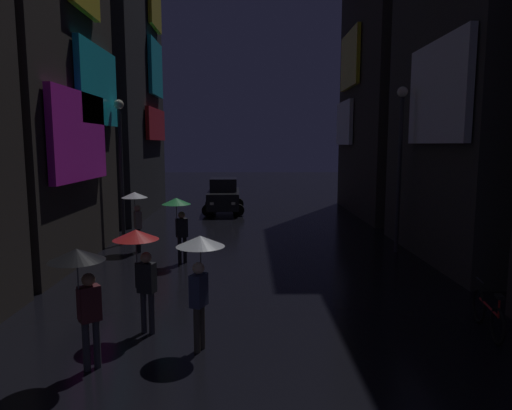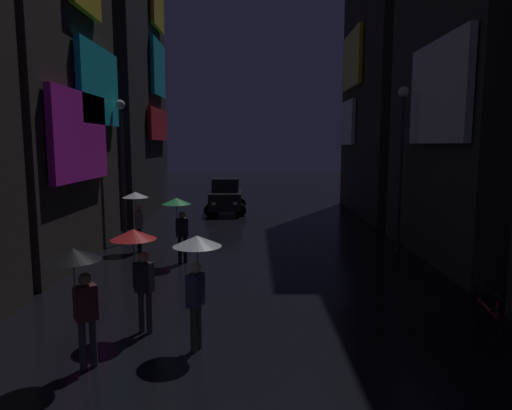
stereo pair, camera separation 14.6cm
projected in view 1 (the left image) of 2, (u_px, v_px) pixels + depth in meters
building_left_mid at (15, 42)px, 14.14m from camera, size 4.25×7.00×13.87m
building_left_far at (108, 39)px, 23.47m from camera, size 4.25×8.43×18.28m
building_right_mid at (489, 27)px, 14.56m from camera, size 4.25×7.57×14.99m
building_right_far at (396, 30)px, 23.84m from camera, size 4.25×8.86×19.43m
pedestrian_near_crossing_red at (139, 252)px, 8.99m from camera, size 0.90×0.90×2.12m
pedestrian_foreground_left_black at (81, 275)px, 7.41m from camera, size 0.90×0.90×2.12m
pedestrian_midstreet_left_clear at (136, 205)px, 16.00m from camera, size 0.90×0.90×2.12m
pedestrian_midstreet_centre_green at (178, 212)px, 14.31m from camera, size 0.90×0.90×2.12m
pedestrian_far_right_clear at (200, 261)px, 8.34m from camera, size 0.90×0.90×2.12m
bicycle_parked_at_storefront at (488, 314)px, 9.18m from camera, size 0.36×1.80×0.96m
car_distant at (224, 196)px, 25.37m from camera, size 2.33×4.19×1.92m
streetlamp_right_far at (400, 151)px, 15.71m from camera, size 0.36×0.36×5.73m
streetlamp_left_far at (121, 155)px, 16.98m from camera, size 0.36×0.36×5.41m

